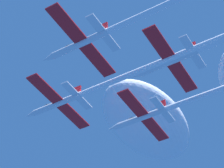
# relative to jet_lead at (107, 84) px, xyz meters

# --- Properties ---
(jet_lead) EXTENTS (19.68, 50.57, 3.26)m
(jet_lead) POSITION_rel_jet_lead_xyz_m (0.00, 0.00, 0.00)
(jet_lead) COLOR white
(jet_left_wing) EXTENTS (19.68, 50.72, 3.26)m
(jet_left_wing) POSITION_rel_jet_lead_xyz_m (-12.50, -14.21, -0.71)
(jet_left_wing) COLOR white
(jet_right_wing) EXTENTS (19.68, 49.99, 3.26)m
(jet_right_wing) POSITION_rel_jet_lead_xyz_m (12.88, -13.46, -0.45)
(jet_right_wing) COLOR white
(cloud_puffy) EXTENTS (41.62, 22.89, 14.57)m
(cloud_puffy) POSITION_rel_jet_lead_xyz_m (47.85, 13.82, 27.68)
(cloud_puffy) COLOR white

